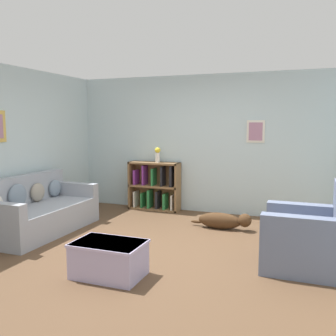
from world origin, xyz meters
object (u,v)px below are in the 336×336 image
at_px(recliner_chair, 311,239).
at_px(dog, 224,221).
at_px(coffee_table, 109,258).
at_px(couch, 38,212).
at_px(vase, 158,154).
at_px(bookshelf, 155,187).

height_order(recliner_chair, dog, recliner_chair).
bearing_deg(coffee_table, couch, 149.55).
xyz_separation_m(couch, vase, (1.19, 2.05, 0.79)).
height_order(bookshelf, recliner_chair, recliner_chair).
xyz_separation_m(bookshelf, coffee_table, (0.78, -3.19, -0.24)).
bearing_deg(recliner_chair, coffee_table, -154.06).
relative_size(bookshelf, dog, 1.01).
xyz_separation_m(coffee_table, dog, (0.79, 2.30, -0.07)).
distance_m(coffee_table, vase, 3.37).
relative_size(dog, vase, 3.46).
bearing_deg(vase, couch, -120.06).
height_order(couch, dog, couch).
distance_m(recliner_chair, coffee_table, 2.34).
distance_m(bookshelf, coffee_table, 3.29).
distance_m(dog, vase, 1.99).
relative_size(couch, dog, 1.90).
relative_size(bookshelf, coffee_table, 1.30).
distance_m(bookshelf, recliner_chair, 3.60).
xyz_separation_m(bookshelf, recliner_chair, (2.88, -2.17, -0.09)).
height_order(coffee_table, vase, vase).
bearing_deg(bookshelf, coffee_table, -76.23).
bearing_deg(dog, coffee_table, -109.03).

